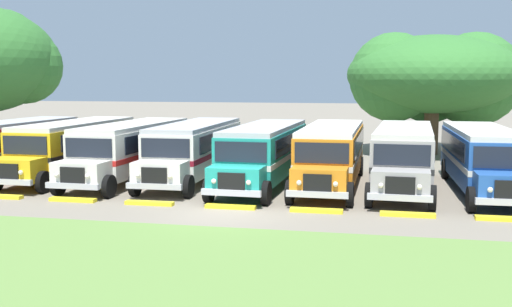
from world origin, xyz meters
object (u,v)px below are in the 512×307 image
(parked_bus_slot_2, at_px, (132,148))
(parked_bus_slot_5, at_px, (332,152))
(parked_bus_slot_4, at_px, (264,151))
(parked_bus_slot_1, at_px, (74,146))
(parked_bus_slot_6, at_px, (404,154))
(broad_shade_tree, at_px, (434,77))
(parked_bus_slot_0, at_px, (8,145))
(parked_bus_slot_7, at_px, (483,156))
(parked_bus_slot_3, at_px, (195,148))

(parked_bus_slot_2, xyz_separation_m, parked_bus_slot_5, (10.01, 0.23, 0.00))
(parked_bus_slot_4, xyz_separation_m, parked_bus_slot_5, (3.20, 0.34, 0.00))
(parked_bus_slot_1, bearing_deg, parked_bus_slot_4, 87.84)
(parked_bus_slot_5, distance_m, parked_bus_slot_6, 3.33)
(parked_bus_slot_5, distance_m, broad_shade_tree, 15.71)
(parked_bus_slot_2, distance_m, parked_bus_slot_6, 13.34)
(parked_bus_slot_2, distance_m, parked_bus_slot_5, 10.01)
(parked_bus_slot_0, xyz_separation_m, parked_bus_slot_1, (3.44, 0.59, 0.00))
(parked_bus_slot_7, bearing_deg, parked_bus_slot_1, -92.08)
(parked_bus_slot_3, bearing_deg, broad_shade_tree, 137.16)
(parked_bus_slot_6, bearing_deg, parked_bus_slot_1, -87.85)
(parked_bus_slot_2, relative_size, parked_bus_slot_3, 1.00)
(parked_bus_slot_4, distance_m, parked_bus_slot_5, 3.21)
(parked_bus_slot_5, bearing_deg, parked_bus_slot_1, -90.32)
(parked_bus_slot_0, distance_m, parked_bus_slot_6, 20.18)
(parked_bus_slot_3, xyz_separation_m, parked_bus_slot_5, (6.90, -0.40, 0.00))
(parked_bus_slot_1, height_order, parked_bus_slot_5, same)
(broad_shade_tree, bearing_deg, parked_bus_slot_6, -99.10)
(parked_bus_slot_3, bearing_deg, parked_bus_slot_2, -79.29)
(parked_bus_slot_1, relative_size, parked_bus_slot_2, 1.00)
(parked_bus_slot_5, bearing_deg, parked_bus_slot_4, -83.46)
(parked_bus_slot_1, height_order, parked_bus_slot_3, same)
(parked_bus_slot_2, height_order, broad_shade_tree, broad_shade_tree)
(parked_bus_slot_4, xyz_separation_m, parked_bus_slot_6, (6.52, 0.34, 0.00))
(parked_bus_slot_1, relative_size, parked_bus_slot_3, 1.00)
(parked_bus_slot_2, height_order, parked_bus_slot_6, same)
(parked_bus_slot_2, height_order, parked_bus_slot_3, same)
(parked_bus_slot_1, height_order, parked_bus_slot_4, same)
(parked_bus_slot_3, bearing_deg, parked_bus_slot_6, 87.04)
(parked_bus_slot_3, distance_m, broad_shade_tree, 18.99)
(parked_bus_slot_7, bearing_deg, parked_bus_slot_6, -92.36)
(parked_bus_slot_3, bearing_deg, parked_bus_slot_1, -88.64)
(parked_bus_slot_0, bearing_deg, parked_bus_slot_3, 97.63)
(parked_bus_slot_2, height_order, parked_bus_slot_4, same)
(parked_bus_slot_5, relative_size, parked_bus_slot_7, 1.00)
(parked_bus_slot_2, xyz_separation_m, parked_bus_slot_4, (6.82, -0.12, 0.00))
(parked_bus_slot_2, xyz_separation_m, parked_bus_slot_3, (3.11, 0.63, 0.00))
(parked_bus_slot_2, height_order, parked_bus_slot_5, same)
(parked_bus_slot_1, height_order, broad_shade_tree, broad_shade_tree)
(parked_bus_slot_1, distance_m, parked_bus_slot_5, 13.40)
(parked_bus_slot_0, distance_m, parked_bus_slot_5, 16.85)
(parked_bus_slot_6, bearing_deg, parked_bus_slot_7, 91.82)
(broad_shade_tree, bearing_deg, parked_bus_slot_2, -137.21)
(parked_bus_slot_5, bearing_deg, parked_bus_slot_7, 89.92)
(parked_bus_slot_6, relative_size, broad_shade_tree, 0.93)
(parked_bus_slot_3, relative_size, parked_bus_slot_6, 1.00)
(parked_bus_slot_7, bearing_deg, parked_bus_slot_5, -91.92)
(parked_bus_slot_6, bearing_deg, parked_bus_slot_3, -89.52)
(parked_bus_slot_2, relative_size, parked_bus_slot_4, 1.00)
(parked_bus_slot_0, relative_size, parked_bus_slot_2, 1.00)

